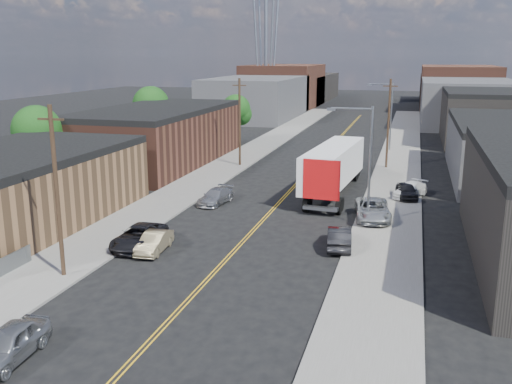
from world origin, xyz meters
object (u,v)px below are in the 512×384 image
Objects in this scene: car_left_c at (139,237)px; car_left_d at (216,196)px; semi_truck at (336,164)px; car_left_a at (9,344)px; car_left_b at (154,242)px; car_right_lot_a at (373,209)px; car_ahead_truck at (347,171)px; car_right_lot_b at (410,190)px; car_right_oncoming at (339,237)px; car_right_lot_c at (407,191)px.

car_left_c is 1.16× the size of car_left_d.
semi_truck reaches higher than car_left_a.
car_left_b is (-9.16, -19.96, -1.95)m from semi_truck.
car_left_c is 0.94× the size of car_right_lot_a.
car_ahead_truck is at bearing 62.28° from car_left_d.
car_right_lot_b is (16.00, 33.23, 0.05)m from car_left_a.
car_left_c is at bearing -88.34° from car_left_d.
car_ahead_truck is at bearing 91.91° from semi_truck.
car_right_oncoming is (11.60, 4.04, 0.08)m from car_left_b.
car_ahead_truck is at bearing -91.99° from car_right_oncoming.
car_left_d is 1.00× the size of car_right_lot_b.
car_left_a reaches higher than car_right_oncoming.
car_right_lot_a reaches higher than car_left_a.
semi_truck is 7.13m from car_right_lot_b.
car_left_a is at bearing -106.58° from car_ahead_truck.
car_left_d is 13.57m from car_right_lot_a.
car_left_a is at bearing -85.76° from car_left_c.
car_left_a is at bearing -93.34° from car_right_lot_b.
car_left_a is 14.79m from car_left_c.
car_right_lot_c is (15.68, 32.72, 0.08)m from car_left_a.
car_right_oncoming is 0.80× the size of car_right_lot_a.
car_right_lot_a is at bearing 0.25° from car_left_d.
car_left_a is 0.98× the size of car_right_lot_b.
car_left_b is 24.32m from car_right_lot_c.
car_right_lot_a is (13.26, 25.19, 0.17)m from car_left_a.
car_left_a is 28.46m from car_right_lot_a.
car_right_oncoming is (11.81, -8.67, 0.08)m from car_left_d.
car_right_lot_a is at bearing 58.69° from car_left_a.
car_left_b is at bearing -107.59° from car_right_lot_b.
car_left_d is at bearing -136.14° from car_right_lot_b.
car_left_b is at bearing -113.11° from car_ahead_truck.
car_left_b is 1.00× the size of car_right_lot_c.
car_left_b is 28.23m from car_ahead_truck.
car_left_a is 14.14m from car_left_b.
car_left_c is 1.31× the size of car_right_lot_c.
car_left_b is 17.26m from car_right_lot_a.
car_left_b is at bearing -148.13° from car_right_lot_a.
semi_truck is at bearing 60.98° from car_left_b.
car_left_a is at bearing -100.14° from semi_truck.
car_left_d is at bearing 83.21° from car_left_c.
semi_truck reaches higher than car_left_c.
car_right_lot_b is 9.92m from car_ahead_truck.
car_left_b is at bearing -23.92° from car_left_c.
car_right_lot_c is (2.42, 7.54, -0.10)m from car_right_lot_a.
car_right_lot_a is 1.22× the size of car_ahead_truck.
car_left_a is at bearing -125.70° from car_right_lot_a.
car_right_lot_a is (13.47, -1.66, 0.27)m from car_left_d.
car_right_lot_c is at bearing 27.56° from car_left_d.
car_left_a is 0.99× the size of car_right_oncoming.
car_left_a is 0.79× the size of car_right_lot_a.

